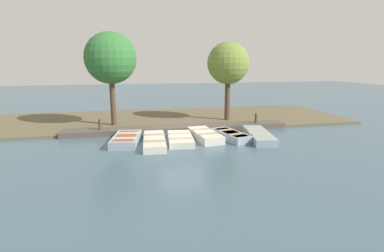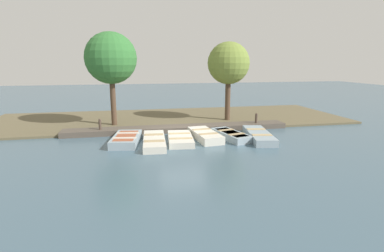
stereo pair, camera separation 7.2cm
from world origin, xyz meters
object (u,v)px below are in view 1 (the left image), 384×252
(rowboat_1, at_px, (154,141))
(mooring_post_far, at_px, (256,120))
(rowboat_3, at_px, (205,135))
(rowboat_0, at_px, (126,139))
(mooring_post_near, at_px, (100,127))
(rowboat_2, at_px, (180,139))
(rowboat_4, at_px, (231,135))
(park_tree_far_left, at_px, (110,59))
(rowboat_5, at_px, (259,135))
(park_tree_left, at_px, (228,64))

(rowboat_1, height_order, mooring_post_far, mooring_post_far)
(rowboat_3, distance_m, mooring_post_far, 4.24)
(rowboat_0, xyz_separation_m, mooring_post_near, (-2.03, -1.42, 0.26))
(rowboat_2, xyz_separation_m, rowboat_4, (-0.13, 2.72, 0.02))
(rowboat_2, distance_m, rowboat_3, 1.39)
(rowboat_3, height_order, park_tree_far_left, park_tree_far_left)
(rowboat_1, relative_size, rowboat_5, 0.95)
(rowboat_0, bearing_deg, mooring_post_far, 113.44)
(mooring_post_near, xyz_separation_m, park_tree_far_left, (-2.02, 0.65, 3.68))
(rowboat_5, height_order, mooring_post_near, mooring_post_near)
(rowboat_2, bearing_deg, rowboat_1, -76.75)
(rowboat_1, bearing_deg, rowboat_5, 93.36)
(rowboat_2, relative_size, rowboat_4, 0.98)
(rowboat_2, bearing_deg, rowboat_3, 108.53)
(mooring_post_near, relative_size, mooring_post_far, 1.00)
(rowboat_3, relative_size, rowboat_4, 1.02)
(rowboat_3, relative_size, park_tree_far_left, 0.51)
(rowboat_5, xyz_separation_m, mooring_post_far, (-2.54, 0.94, 0.27))
(rowboat_0, height_order, rowboat_1, rowboat_0)
(rowboat_4, bearing_deg, rowboat_0, -105.71)
(rowboat_0, bearing_deg, rowboat_4, 96.78)
(mooring_post_near, bearing_deg, rowboat_5, 72.79)
(park_tree_left, bearing_deg, park_tree_far_left, -88.54)
(rowboat_2, xyz_separation_m, park_tree_far_left, (-4.37, -3.43, 3.98))
(mooring_post_far, relative_size, park_tree_left, 0.17)
(rowboat_2, relative_size, park_tree_left, 0.54)
(rowboat_1, relative_size, rowboat_4, 1.20)
(rowboat_0, height_order, park_tree_far_left, park_tree_far_left)
(rowboat_4, bearing_deg, park_tree_left, 150.63)
(rowboat_0, relative_size, rowboat_1, 0.83)
(rowboat_3, height_order, mooring_post_far, mooring_post_far)
(rowboat_1, relative_size, mooring_post_far, 3.77)
(rowboat_4, height_order, mooring_post_near, mooring_post_near)
(park_tree_far_left, bearing_deg, rowboat_5, 58.87)
(rowboat_2, height_order, park_tree_far_left, park_tree_far_left)
(rowboat_2, relative_size, park_tree_far_left, 0.49)
(rowboat_1, bearing_deg, rowboat_3, 103.98)
(rowboat_4, height_order, park_tree_far_left, park_tree_far_left)
(mooring_post_near, bearing_deg, rowboat_1, 47.58)
(mooring_post_near, xyz_separation_m, park_tree_left, (-2.21, 8.03, 3.37))
(rowboat_3, distance_m, mooring_post_near, 5.81)
(park_tree_left, bearing_deg, rowboat_1, -48.08)
(rowboat_3, bearing_deg, rowboat_1, -85.98)
(rowboat_0, height_order, mooring_post_far, mooring_post_far)
(rowboat_2, bearing_deg, park_tree_far_left, -136.30)
(rowboat_2, distance_m, mooring_post_far, 5.59)
(rowboat_0, bearing_deg, rowboat_2, 92.04)
(park_tree_left, bearing_deg, rowboat_3, -31.47)
(rowboat_1, xyz_separation_m, park_tree_left, (-4.73, 5.27, 3.66))
(rowboat_1, bearing_deg, rowboat_4, 97.96)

